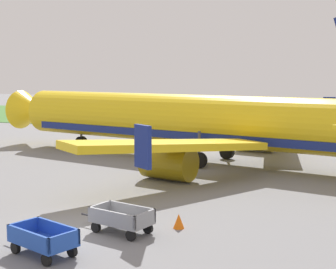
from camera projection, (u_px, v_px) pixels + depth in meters
ground_plane at (76, 228)px, 21.52m from camera, size 220.00×220.00×0.00m
grass_strip at (271, 122)px, 67.95m from camera, size 220.00×28.00×0.06m
airplane at (197, 121)px, 37.38m from camera, size 37.44×30.26×11.34m
baggage_cart_nearest at (43, 239)px, 18.31m from camera, size 3.60×2.14×1.07m
baggage_cart_second_in_row at (121, 219)px, 20.86m from camera, size 3.62×1.96×1.07m
traffic_cone_near_plane at (179, 221)px, 21.51m from camera, size 0.48×0.48×0.63m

